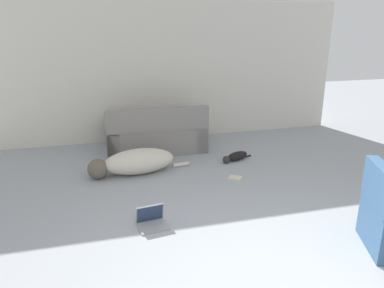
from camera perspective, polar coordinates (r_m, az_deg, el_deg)
name	(u,v)px	position (r m, az deg, el deg)	size (l,w,h in m)	color
wall_back	(165,72)	(7.03, -4.07, 10.90)	(6.76, 0.06, 2.51)	beige
couch	(155,134)	(6.53, -5.61, 1.47)	(1.69, 0.96, 0.82)	gray
dog	(135,162)	(5.58, -8.72, -2.74)	(1.55, 0.63, 0.36)	beige
cat	(236,156)	(6.09, 6.68, -1.89)	(0.59, 0.32, 0.14)	black
laptop_open	(151,219)	(4.24, -6.23, -11.32)	(0.35, 0.31, 0.22)	gray
book_cream	(235,178)	(5.42, 6.63, -5.15)	(0.23, 0.22, 0.02)	beige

